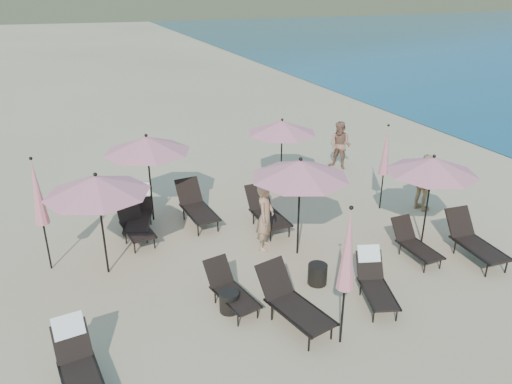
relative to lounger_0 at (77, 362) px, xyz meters
name	(u,v)px	position (x,y,z in m)	size (l,w,h in m)	color
ground	(363,288)	(5.98, 0.57, -0.49)	(800.00, 800.00, 0.00)	#D6BA8C
lounger_0	(77,362)	(0.00, 0.00, 0.00)	(0.77, 1.69, 1.02)	black
lounger_1	(230,289)	(3.07, 1.14, -0.09)	(0.82, 1.55, 0.84)	black
lounger_2	(292,301)	(4.01, 0.15, 0.00)	(1.07, 1.90, 1.03)	black
lounger_3	(375,280)	(5.96, 0.19, -0.02)	(1.00, 1.64, 0.96)	black
lounger_4	(415,243)	(7.87, 1.25, -0.09)	(0.57, 1.46, 0.84)	black
lounger_5	(474,240)	(9.17, 0.70, -0.01)	(0.82, 1.83, 1.02)	black
lounger_6	(139,211)	(2.00, 5.37, 0.03)	(1.10, 1.83, 1.08)	black
lounger_7	(135,223)	(1.77, 4.82, -0.05)	(0.80, 1.68, 0.93)	black
lounger_8	(196,206)	(3.53, 5.15, 0.00)	(0.82, 1.85, 1.04)	black
lounger_9	(266,211)	(5.21, 4.13, -0.02)	(0.72, 1.75, 0.99)	black
umbrella_open_0	(97,185)	(0.89, 3.41, 1.70)	(2.30, 2.30, 2.48)	black
umbrella_open_1	(300,169)	(5.33, 2.50, 1.74)	(2.34, 2.34, 2.52)	black
umbrella_open_2	(433,165)	(8.57, 1.77, 1.62)	(2.22, 2.22, 2.39)	black
umbrella_open_3	(147,144)	(2.43, 5.73, 1.74)	(2.34, 2.34, 2.52)	black
umbrella_open_4	(282,127)	(6.67, 6.31, 1.59)	(2.18, 2.18, 2.35)	black
umbrella_closed_0	(348,251)	(4.59, -0.74, 1.48)	(0.33, 0.33, 2.83)	black
umbrella_closed_1	(386,151)	(8.77, 3.89, 1.30)	(0.30, 0.30, 2.57)	black
umbrella_closed_2	(37,193)	(-0.33, 4.10, 1.45)	(0.32, 0.32, 2.78)	black
side_table_0	(229,302)	(2.99, 0.95, -0.26)	(0.41, 0.41, 0.44)	black
side_table_1	(317,274)	(5.14, 1.14, -0.25)	(0.44, 0.44, 0.47)	black
beachgoer_a	(265,217)	(4.70, 3.06, 0.38)	(0.63, 0.41, 1.73)	tan
beachgoer_b	(340,145)	(9.44, 7.30, 0.36)	(0.82, 0.64, 1.69)	#9D6851
beachgoer_c	(424,183)	(9.84, 3.36, 0.37)	(1.00, 0.42, 1.71)	tan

